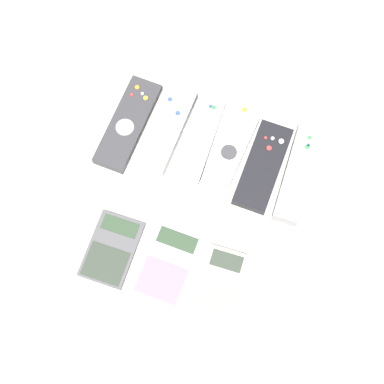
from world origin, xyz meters
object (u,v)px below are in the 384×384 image
calculator_0 (112,249)px  calculator_2 (219,287)px  remote_0 (128,124)px  remote_1 (165,129)px  remote_4 (263,166)px  remote_5 (298,174)px  remote_2 (199,140)px  remote_3 (229,153)px  calculator_1 (168,264)px

calculator_0 → calculator_2: (0.18, 0.00, 0.00)m
remote_0 → remote_1: bearing=10.6°
remote_1 → calculator_0: remote_1 is taller
remote_4 → calculator_2: bearing=-90.0°
remote_5 → remote_2: bearing=176.9°
remote_1 → calculator_2: size_ratio=1.28×
calculator_0 → calculator_2: 0.18m
remote_0 → calculator_0: (0.06, -0.22, -0.00)m
remote_2 → remote_5: 0.18m
remote_2 → remote_5: (0.18, -0.00, 0.00)m
remote_0 → remote_4: bearing=2.6°
remote_1 → calculator_2: (0.18, -0.23, -0.00)m
remote_4 → remote_5: remote_5 is taller
remote_2 → calculator_2: size_ratio=1.45×
remote_0 → remote_5: (0.31, 0.01, 0.00)m
remote_1 → remote_3: 0.12m
calculator_2 → remote_3: bearing=102.1°
calculator_0 → calculator_1: 0.10m
remote_0 → remote_5: size_ratio=1.01×
remote_3 → remote_4: 0.06m
calculator_0 → calculator_2: calculator_2 is taller
remote_2 → calculator_1: (0.03, -0.22, -0.00)m
calculator_1 → calculator_2: 0.09m
remote_5 → remote_3: bearing=178.3°
remote_0 → calculator_1: size_ratio=1.42×
remote_3 → remote_5: (0.12, 0.00, 0.00)m
calculator_0 → remote_0: bearing=103.8°
remote_0 → remote_5: 0.31m
remote_4 → calculator_0: (-0.19, -0.22, -0.00)m
remote_1 → remote_0: bearing=-169.8°
remote_0 → remote_4: 0.25m
calculator_0 → remote_2: bearing=72.0°
remote_1 → calculator_1: (0.09, -0.22, -0.01)m
remote_5 → calculator_0: 0.33m
remote_2 → calculator_1: bearing=-85.4°
remote_1 → calculator_2: remote_1 is taller
calculator_1 → remote_4: bearing=67.6°
remote_0 → calculator_2: size_ratio=1.38×
calculator_2 → calculator_1: bearing=172.8°
remote_4 → calculator_2: 0.22m
remote_2 → remote_4: size_ratio=1.16×
calculator_0 → calculator_1: same height
remote_2 → calculator_2: bearing=-65.3°
remote_3 → remote_5: 0.12m
remote_0 → calculator_0: bearing=-73.2°
remote_5 → calculator_2: bearing=-107.7°
remote_0 → remote_2: size_ratio=0.95×
remote_1 → remote_2: bearing=2.1°
remote_2 → calculator_2: (0.12, -0.23, -0.00)m
remote_0 → calculator_2: same height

